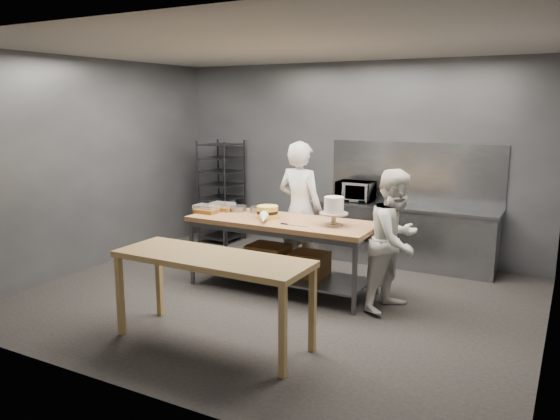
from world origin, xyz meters
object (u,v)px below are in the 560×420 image
near_counter (212,264)px  chef_behind (300,210)px  microwave (356,191)px  frosted_cake_stand (334,208)px  chef_right (395,240)px  layer_cake (267,212)px  speed_rack (222,192)px  work_table (283,246)px

near_counter → chef_behind: size_ratio=1.07×
microwave → frosted_cake_stand: size_ratio=1.55×
chef_right → microwave: 2.17m
microwave → near_counter: bearing=-91.9°
near_counter → layer_cake: (-0.37, 1.73, 0.19)m
near_counter → frosted_cake_stand: 1.84m
speed_rack → frosted_cake_stand: (2.84, -1.76, 0.28)m
near_counter → frosted_cake_stand: (0.55, 1.73, 0.33)m
chef_behind → frosted_cake_stand: 1.03m
near_counter → speed_rack: speed_rack is taller
frosted_cake_stand → layer_cake: bearing=-179.8°
chef_behind → chef_right: size_ratio=1.14×
chef_right → microwave: chef_right is taller
microwave → work_table: bearing=-98.7°
frosted_cake_stand → chef_behind: bearing=140.1°
work_table → microwave: size_ratio=4.43×
frosted_cake_stand → chef_right: bearing=2.2°
near_counter → work_table: bearing=95.1°
microwave → layer_cake: bearing=-104.9°
frosted_cake_stand → layer_cake: (-0.91, -0.00, -0.14)m
work_table → speed_rack: speed_rack is taller
chef_behind → frosted_cake_stand: chef_behind is taller
work_table → near_counter: bearing=-84.9°
frosted_cake_stand → near_counter: bearing=-107.5°
layer_cake → microwave: bearing=75.1°
speed_rack → chef_behind: chef_behind is taller
work_table → layer_cake: (-0.21, -0.03, 0.43)m
work_table → chef_right: (1.46, -0.00, 0.25)m
frosted_cake_stand → layer_cake: 0.93m
work_table → near_counter: 1.78m
chef_behind → chef_right: 1.65m
near_counter → microwave: 3.58m
work_table → layer_cake: 0.48m
near_counter → chef_behind: 2.39m
work_table → chef_right: size_ratio=1.46×
chef_behind → microwave: bearing=-98.2°
chef_right → layer_cake: chef_right is taller
microwave → layer_cake: microwave is taller
chef_behind → frosted_cake_stand: bearing=148.1°
microwave → layer_cake: size_ratio=2.00×
speed_rack → chef_right: bearing=-25.7°
microwave → frosted_cake_stand: frosted_cake_stand is taller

